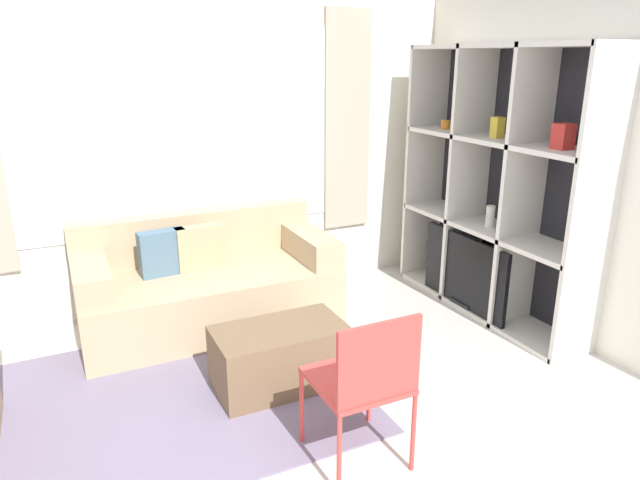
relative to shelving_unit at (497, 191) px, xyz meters
name	(u,v)px	position (x,y,z in m)	size (l,w,h in m)	color
wall_back	(180,142)	(-2.19, 1.22, 0.35)	(5.94, 0.11, 2.70)	silver
wall_right	(548,149)	(0.22, -0.26, 0.35)	(0.07, 4.10, 2.70)	silver
area_rug	(130,409)	(-2.90, -0.23, -1.00)	(2.69, 1.79, 0.01)	slate
shelving_unit	(497,191)	(0.00, 0.00, 0.00)	(0.42, 1.87, 2.10)	#232328
couch_main	(207,285)	(-2.17, 0.72, -0.69)	(1.90, 0.91, 0.83)	tan
ottoman	(280,357)	(-1.99, -0.36, -0.80)	(0.82, 0.45, 0.40)	brown
folding_chair	(365,377)	(-1.89, -1.25, -0.49)	(0.44, 0.46, 0.86)	#CC3D38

